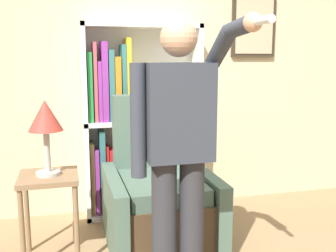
# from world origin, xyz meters

# --- Properties ---
(wall_back) EXTENTS (8.00, 0.11, 2.80)m
(wall_back) POSITION_xyz_m (0.01, 2.03, 1.40)
(wall_back) COLOR beige
(wall_back) RESTS_ON ground_plane
(bookcase) EXTENTS (1.08, 0.28, 1.76)m
(bookcase) POSITION_xyz_m (-0.36, 1.87, 0.86)
(bookcase) COLOR white
(bookcase) RESTS_ON ground_plane
(armchair) EXTENTS (0.82, 0.91, 1.16)m
(armchair) POSITION_xyz_m (-0.23, 1.21, 0.36)
(armchair) COLOR #4C3823
(armchair) RESTS_ON ground_plane
(person_standing) EXTENTS (0.53, 0.78, 1.68)m
(person_standing) POSITION_xyz_m (-0.28, 0.45, 0.95)
(person_standing) COLOR #2D2D33
(person_standing) RESTS_ON ground_plane
(side_table) EXTENTS (0.41, 0.41, 0.65)m
(side_table) POSITION_xyz_m (-1.04, 1.12, 0.52)
(side_table) COLOR #846647
(side_table) RESTS_ON ground_plane
(table_lamp) EXTENTS (0.24, 0.24, 0.53)m
(table_lamp) POSITION_xyz_m (-1.04, 1.12, 1.04)
(table_lamp) COLOR #B7B2A8
(table_lamp) RESTS_ON side_table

